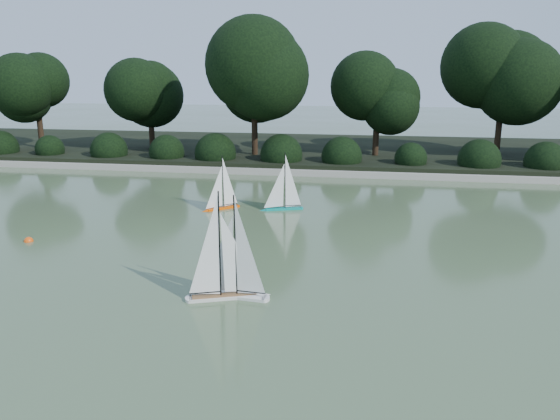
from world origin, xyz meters
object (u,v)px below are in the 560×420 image
object	(u,v)px
sailboat_white_b	(230,281)
sailboat_orange	(220,201)
race_buoy	(29,241)
sailboat_white_a	(228,280)
sailboat_teal	(280,200)

from	to	relation	value
sailboat_white_b	sailboat_orange	distance (m)	4.99
sailboat_orange	race_buoy	bearing A→B (deg)	-134.81
sailboat_white_b	sailboat_orange	size ratio (longest dim) A/B	1.26
sailboat_white_a	sailboat_white_b	world-z (taller)	sailboat_white_b
sailboat_teal	sailboat_white_a	bearing A→B (deg)	-89.26
sailboat_white_a	sailboat_teal	world-z (taller)	sailboat_white_a
sailboat_white_b	race_buoy	world-z (taller)	sailboat_white_b
sailboat_white_a	sailboat_teal	size ratio (longest dim) A/B	1.14
sailboat_white_a	race_buoy	size ratio (longest dim) A/B	9.37
sailboat_white_b	sailboat_white_a	bearing A→B (deg)	136.20
race_buoy	sailboat_white_b	bearing A→B (deg)	-23.42
sailboat_orange	sailboat_teal	xyz separation A→B (m)	(1.37, 0.18, 0.01)
sailboat_white_a	race_buoy	xyz separation A→B (m)	(-4.29, 1.83, -0.25)
sailboat_teal	sailboat_orange	bearing A→B (deg)	-172.60
sailboat_white_a	sailboat_teal	bearing A→B (deg)	90.74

